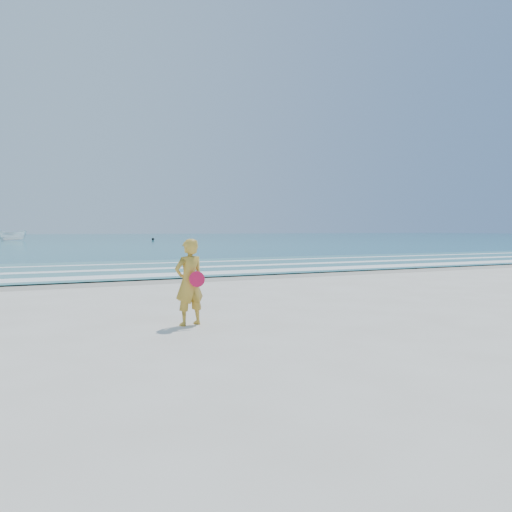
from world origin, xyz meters
name	(u,v)px	position (x,y,z in m)	size (l,w,h in m)	color
ground	(346,326)	(0.00, 0.00, 0.00)	(400.00, 400.00, 0.00)	silver
wet_sand	(187,279)	(0.00, 9.00, 0.00)	(400.00, 2.40, 0.00)	#B2A893
ocean	(47,238)	(0.00, 105.00, 0.02)	(400.00, 190.00, 0.04)	#19727F
shallow	(151,267)	(0.00, 14.00, 0.04)	(400.00, 10.00, 0.01)	#59B7AD
foam_near	(176,274)	(0.00, 10.30, 0.05)	(400.00, 1.40, 0.01)	white
foam_mid	(156,269)	(0.00, 13.20, 0.05)	(400.00, 0.90, 0.01)	white
foam_far	(139,264)	(0.00, 16.50, 0.05)	(400.00, 0.60, 0.01)	white
boat	(13,235)	(-5.98, 74.55, 0.84)	(1.56, 4.15, 1.60)	white
buoy	(153,239)	(13.11, 67.87, 0.25)	(0.41, 0.41, 0.41)	black
woman	(189,282)	(-2.39, 1.22, 0.74)	(0.61, 0.47, 1.48)	gold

